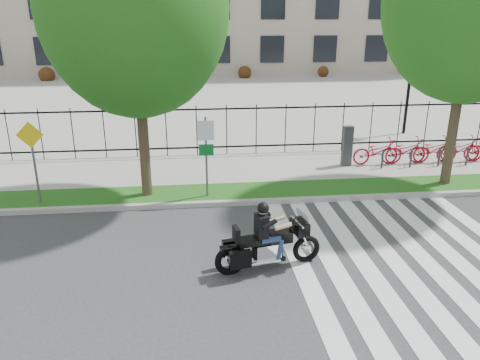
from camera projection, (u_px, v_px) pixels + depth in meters
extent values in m
plane|color=#333335|center=(207.00, 277.00, 10.39)|extent=(120.00, 120.00, 0.00)
cube|color=#9B9992|center=(201.00, 204.00, 14.21)|extent=(60.00, 0.20, 0.15)
cube|color=#195014|center=(200.00, 194.00, 15.00)|extent=(60.00, 1.50, 0.15)
cube|color=#A1A097|center=(199.00, 170.00, 17.34)|extent=(60.00, 3.50, 0.15)
cube|color=#A1A097|center=(193.00, 95.00, 33.80)|extent=(80.00, 34.00, 0.10)
cylinder|color=black|center=(408.00, 94.00, 21.98)|extent=(0.14, 0.14, 4.00)
cylinder|color=black|center=(413.00, 52.00, 21.34)|extent=(0.06, 0.70, 0.70)
sphere|color=white|center=(406.00, 50.00, 21.27)|extent=(0.36, 0.36, 0.36)
sphere|color=white|center=(421.00, 50.00, 21.34)|extent=(0.36, 0.36, 0.36)
cylinder|color=#39291F|center=(143.00, 133.00, 14.15)|extent=(0.32, 0.32, 3.94)
ellipsoid|color=#155313|center=(134.00, 8.00, 12.96)|extent=(5.32, 5.32, 6.12)
cylinder|color=#39291F|center=(454.00, 122.00, 15.12)|extent=(0.32, 0.32, 4.16)
ellipsoid|color=#155313|center=(473.00, 1.00, 13.89)|extent=(5.30, 5.30, 6.10)
cube|color=#2D2D33|center=(347.00, 146.00, 17.39)|extent=(0.35, 0.25, 1.50)
imported|color=#AC0D27|center=(378.00, 151.00, 17.60)|extent=(1.89, 0.66, 0.99)
cylinder|color=#2D2D33|center=(382.00, 159.00, 17.18)|extent=(0.08, 0.08, 0.70)
imported|color=#AC0D27|center=(406.00, 151.00, 17.71)|extent=(1.89, 0.66, 0.99)
cylinder|color=#2D2D33|center=(411.00, 158.00, 17.29)|extent=(0.08, 0.08, 0.70)
imported|color=#AC0D27|center=(433.00, 150.00, 17.82)|extent=(1.89, 0.66, 0.99)
cylinder|color=#2D2D33|center=(439.00, 157.00, 17.40)|extent=(0.08, 0.08, 0.70)
imported|color=#AC0D27|center=(460.00, 149.00, 17.93)|extent=(1.89, 0.66, 0.99)
cylinder|color=#2D2D33|center=(467.00, 156.00, 17.51)|extent=(0.08, 0.08, 0.70)
cylinder|color=#59595B|center=(206.00, 157.00, 14.25)|extent=(0.07, 0.07, 2.50)
cube|color=white|center=(206.00, 131.00, 13.93)|extent=(0.50, 0.03, 0.60)
cube|color=#0C6626|center=(206.00, 150.00, 14.13)|extent=(0.45, 0.03, 0.35)
cylinder|color=#59595B|center=(35.00, 164.00, 13.76)|extent=(0.07, 0.07, 2.40)
cube|color=yellow|center=(30.00, 135.00, 13.42)|extent=(0.78, 0.03, 0.78)
torus|color=black|center=(306.00, 249.00, 10.94)|extent=(0.69, 0.25, 0.67)
torus|color=black|center=(230.00, 260.00, 10.43)|extent=(0.73, 0.28, 0.71)
cube|color=black|center=(300.00, 227.00, 10.69)|extent=(0.39, 0.58, 0.29)
cube|color=#26262B|center=(303.00, 218.00, 10.63)|extent=(0.24, 0.51, 0.30)
cube|color=silver|center=(267.00, 251.00, 10.64)|extent=(0.64, 0.44, 0.39)
cube|color=black|center=(280.00, 236.00, 10.61)|extent=(0.59, 0.43, 0.25)
cube|color=black|center=(253.00, 241.00, 10.44)|extent=(0.74, 0.47, 0.14)
cube|color=black|center=(236.00, 234.00, 10.26)|extent=(0.16, 0.34, 0.33)
cube|color=black|center=(240.00, 259.00, 10.15)|extent=(0.51, 0.25, 0.39)
cube|color=black|center=(233.00, 247.00, 10.68)|extent=(0.51, 0.25, 0.39)
cube|color=black|center=(262.00, 225.00, 10.38)|extent=(0.30, 0.43, 0.51)
sphere|color=tan|center=(263.00, 210.00, 10.26)|extent=(0.22, 0.22, 0.22)
sphere|color=black|center=(263.00, 208.00, 10.25)|extent=(0.26, 0.26, 0.26)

